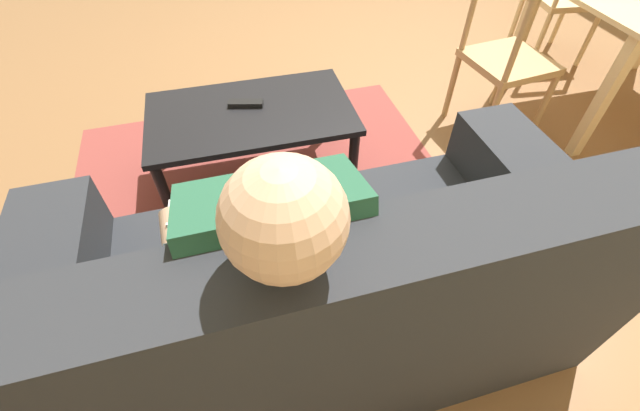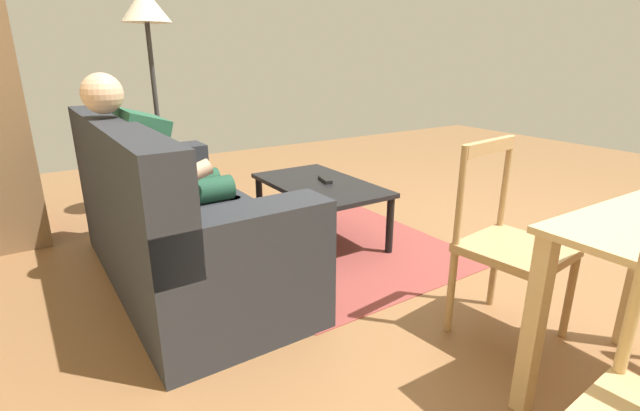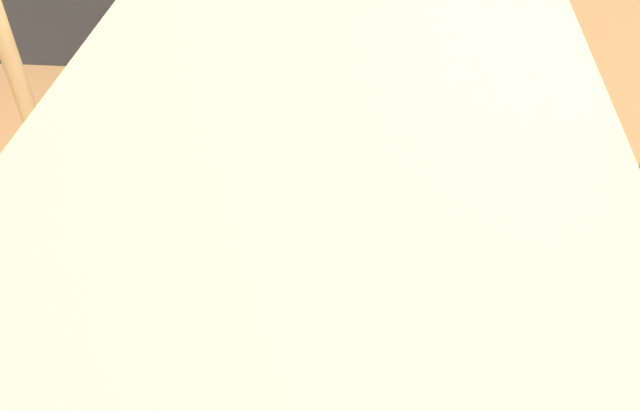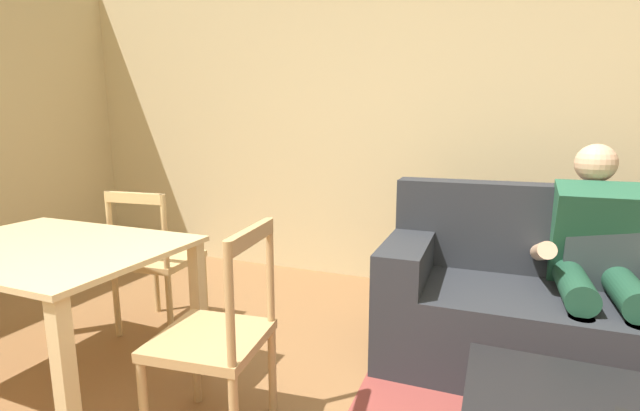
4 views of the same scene
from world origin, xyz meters
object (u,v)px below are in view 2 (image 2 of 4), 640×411
at_px(couch, 174,225).
at_px(dining_chair_facing_couch, 510,246).
at_px(coffee_table, 320,190).
at_px(person_lounging, 161,174).
at_px(floor_lamp, 147,27).
at_px(tv_remote, 325,180).

distance_m(couch, dining_chair_facing_couch, 1.78).
distance_m(couch, coffee_table, 1.06).
xyz_separation_m(person_lounging, dining_chair_facing_couch, (-1.50, -1.15, -0.17)).
relative_size(couch, dining_chair_facing_couch, 2.02).
distance_m(coffee_table, dining_chair_facing_couch, 1.46).
bearing_deg(floor_lamp, coffee_table, -144.90).
bearing_deg(dining_chair_facing_couch, coffee_table, 3.81).
bearing_deg(coffee_table, dining_chair_facing_couch, -176.19).
height_order(dining_chair_facing_couch, floor_lamp, floor_lamp).
distance_m(couch, tv_remote, 1.11).
relative_size(couch, floor_lamp, 1.06).
bearing_deg(couch, floor_lamp, -12.31).
bearing_deg(coffee_table, floor_lamp, 35.10).
xyz_separation_m(couch, dining_chair_facing_couch, (-1.36, -1.15, 0.09)).
relative_size(person_lounging, coffee_table, 1.19).
bearing_deg(floor_lamp, tv_remote, -142.83).
bearing_deg(person_lounging, couch, -177.17).
bearing_deg(tv_remote, dining_chair_facing_couch, 105.67).
bearing_deg(floor_lamp, person_lounging, 165.73).
bearing_deg(dining_chair_facing_couch, tv_remote, 1.74).
relative_size(person_lounging, floor_lamp, 0.68).
bearing_deg(tv_remote, person_lounging, 12.06).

